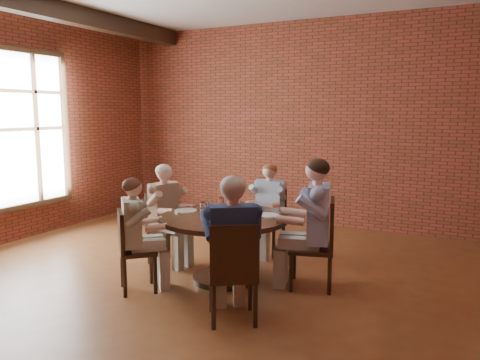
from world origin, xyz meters
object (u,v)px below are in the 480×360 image
at_px(chair_c, 163,225).
at_px(diner_e, 232,249).
at_px(chair_a, 321,240).
at_px(diner_c, 167,215).
at_px(diner_a, 312,224).
at_px(chair_e, 233,269).
at_px(chair_b, 270,218).
at_px(chair_d, 131,247).
at_px(dining_table, 224,235).
at_px(smartphone, 242,226).
at_px(diner_b, 268,210).
at_px(diner_d, 137,235).

relative_size(chair_c, diner_e, 0.67).
height_order(chair_a, diner_c, diner_c).
relative_size(diner_a, chair_e, 1.50).
height_order(chair_b, chair_d, same).
xyz_separation_m(dining_table, smartphone, (0.39, -0.34, 0.23)).
bearing_deg(diner_b, diner_a, -42.09).
bearing_deg(diner_e, diner_c, -68.64).
bearing_deg(chair_c, smartphone, -99.36).
distance_m(diner_d, diner_e, 1.25).
bearing_deg(diner_e, diner_a, -141.98).
bearing_deg(diner_e, chair_b, -109.26).
height_order(diner_c, diner_e, diner_e).
bearing_deg(chair_a, dining_table, -90.00).
height_order(chair_a, chair_c, chair_a).
distance_m(diner_d, chair_e, 1.31).
height_order(dining_table, diner_e, diner_e).
relative_size(dining_table, diner_a, 1.02).
relative_size(diner_b, chair_d, 1.40).
relative_size(diner_c, chair_d, 1.44).
height_order(chair_a, diner_d, diner_d).
xyz_separation_m(chair_a, diner_e, (-0.48, -1.14, 0.15)).
height_order(chair_b, diner_c, diner_c).
xyz_separation_m(chair_b, smartphone, (0.34, -1.54, 0.27)).
height_order(diner_a, diner_d, diner_a).
distance_m(diner_b, chair_c, 1.40).
distance_m(diner_a, diner_b, 1.26).
bearing_deg(diner_c, smartphone, -99.85).
relative_size(chair_a, diner_c, 0.78).
xyz_separation_m(diner_a, chair_c, (-1.94, -0.04, -0.22)).
distance_m(chair_a, diner_c, 1.97).
bearing_deg(diner_c, diner_d, -151.70).
bearing_deg(dining_table, diner_d, -134.77).
xyz_separation_m(chair_c, diner_d, (0.33, -0.90, 0.12)).
distance_m(diner_b, smartphone, 1.52).
bearing_deg(diner_a, chair_b, -152.13).
distance_m(chair_a, chair_b, 1.35).
distance_m(chair_d, smartphone, 1.22).
bearing_deg(chair_a, diner_d, -75.91).
bearing_deg(smartphone, diner_b, 108.91).
distance_m(dining_table, diner_d, 0.96).
relative_size(chair_a, diner_d, 0.80).
bearing_deg(chair_e, diner_a, -138.80).
bearing_deg(chair_d, diner_b, -67.70).
bearing_deg(chair_b, diner_a, -44.37).
bearing_deg(chair_d, chair_b, -67.05).
xyz_separation_m(chair_a, chair_e, (-0.43, -1.22, -0.02)).
height_order(chair_e, diner_e, diner_e).
xyz_separation_m(chair_a, chair_c, (-2.04, -0.06, -0.04)).
xyz_separation_m(diner_a, diner_c, (-1.87, -0.05, -0.08)).
height_order(chair_d, chair_e, chair_e).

